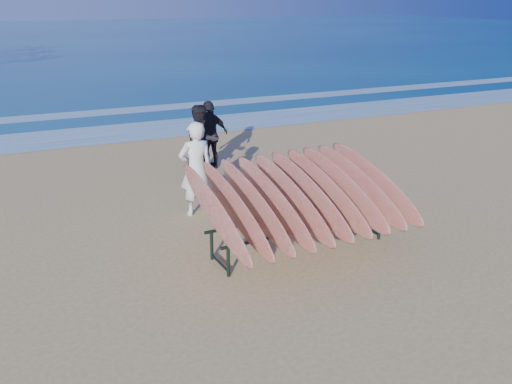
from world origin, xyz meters
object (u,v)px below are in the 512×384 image
(surfboard_rack, at_px, (300,196))
(person_dark_a, at_px, (202,144))
(person_dark_b, at_px, (210,135))
(person_white, at_px, (196,169))

(surfboard_rack, relative_size, person_dark_a, 1.85)
(person_dark_a, relative_size, person_dark_b, 1.05)
(surfboard_rack, height_order, person_dark_b, person_dark_b)
(surfboard_rack, distance_m, person_dark_b, 4.98)
(person_white, bearing_deg, person_dark_a, -113.07)
(surfboard_rack, xyz_separation_m, person_white, (-1.07, 2.25, -0.03))
(person_dark_a, bearing_deg, surfboard_rack, -98.70)
(surfboard_rack, xyz_separation_m, person_dark_b, (0.19, 4.98, -0.11))
(surfboard_rack, xyz_separation_m, person_dark_a, (-0.31, 4.16, -0.07))
(person_dark_b, bearing_deg, person_dark_a, 44.62)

